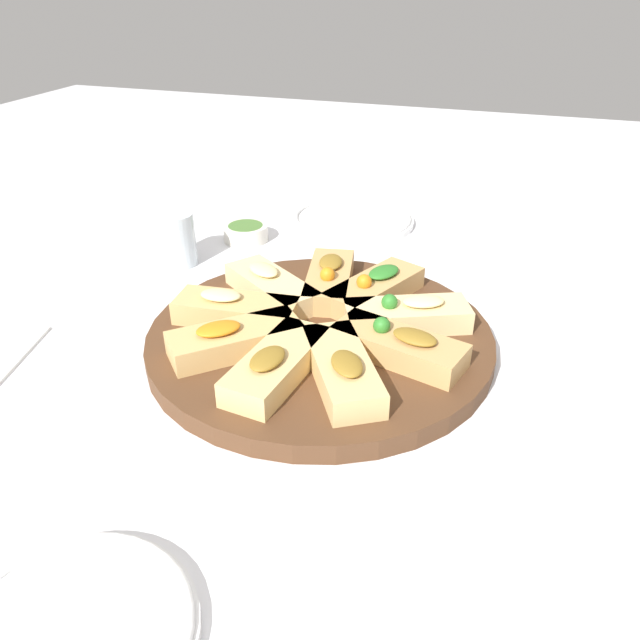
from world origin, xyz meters
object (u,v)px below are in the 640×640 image
at_px(serving_board, 320,338).
at_px(plate_right, 67,639).
at_px(plate_left, 352,219).
at_px(water_glass, 175,239).
at_px(dipping_bowl, 246,232).

distance_m(serving_board, plate_right, 0.43).
relative_size(plate_left, water_glass, 2.70).
bearing_deg(dipping_bowl, water_glass, -27.90).
relative_size(water_glass, dipping_bowl, 1.10).
bearing_deg(plate_right, water_glass, -157.31).
relative_size(serving_board, dipping_bowl, 5.59).
relative_size(plate_right, dipping_bowl, 2.45).
distance_m(plate_right, dipping_bowl, 0.74).
relative_size(plate_left, plate_right, 1.21).
bearing_deg(plate_left, dipping_bowl, -48.55).
bearing_deg(dipping_bowl, plate_left, 131.45).
distance_m(plate_left, water_glass, 0.34).
bearing_deg(plate_left, serving_board, 10.37).
height_order(water_glass, dipping_bowl, water_glass).
height_order(plate_right, water_glass, water_glass).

